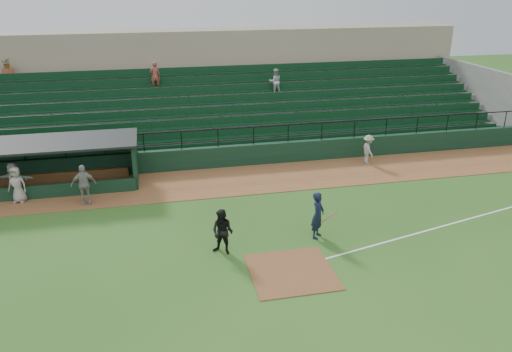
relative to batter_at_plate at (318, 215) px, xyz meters
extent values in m
plane|color=#2D5A1D|center=(-1.76, -1.31, -0.99)|extent=(90.00, 90.00, 0.00)
cube|color=brown|center=(-1.76, 6.69, -0.97)|extent=(40.00, 4.00, 0.03)
cube|color=brown|center=(-1.76, -2.31, -0.97)|extent=(3.00, 3.00, 0.03)
cube|color=white|center=(6.24, -0.11, -0.98)|extent=(17.49, 4.44, 0.01)
cube|color=black|center=(-1.76, 8.89, -0.39)|extent=(36.00, 0.35, 1.20)
cylinder|color=black|center=(-1.76, 8.89, 1.21)|extent=(36.00, 0.06, 0.06)
cube|color=slate|center=(-1.76, 13.79, 0.81)|extent=(36.00, 9.00, 3.60)
cube|color=#0D3219|center=(-1.76, 13.29, 1.26)|extent=(34.56, 8.00, 4.05)
cube|color=slate|center=(16.24, 13.84, 1.11)|extent=(0.35, 9.50, 4.20)
cube|color=gray|center=(-1.76, 20.29, 2.21)|extent=(38.00, 3.00, 6.40)
cube|color=slate|center=(-1.76, 18.29, 2.71)|extent=(36.00, 2.00, 0.20)
cylinder|color=#A55138|center=(-15.10, 18.19, 3.11)|extent=(0.70, 0.70, 0.60)
imported|color=#2D5923|center=(-15.10, 18.19, 3.74)|extent=(0.59, 0.51, 0.66)
imported|color=#BCBCBC|center=(1.93, 14.59, 2.55)|extent=(0.81, 0.63, 1.67)
imported|color=#964037|center=(-5.78, 15.59, 3.04)|extent=(0.64, 0.42, 1.76)
cube|color=black|center=(-11.51, 9.09, 0.16)|extent=(8.50, 0.20, 2.30)
cube|color=black|center=(-7.26, 7.79, 0.16)|extent=(0.20, 2.60, 2.30)
cube|color=black|center=(-11.51, 7.79, 1.37)|extent=(8.90, 3.20, 0.12)
cube|color=olive|center=(-11.51, 8.69, -0.74)|extent=(7.65, 0.40, 0.50)
cube|color=black|center=(-11.51, 6.44, -0.64)|extent=(8.50, 0.12, 0.70)
imported|color=black|center=(0.00, 0.00, 0.00)|extent=(0.81, 0.86, 1.98)
cylinder|color=olive|center=(0.40, -0.20, -0.04)|extent=(0.79, 0.34, 0.35)
imported|color=black|center=(-3.96, -0.46, -0.08)|extent=(1.12, 1.07, 1.82)
imported|color=#9F9A94|center=(5.60, 7.61, -0.13)|extent=(0.64, 1.08, 1.66)
imported|color=#9A9590|center=(-9.58, 5.35, 0.01)|extent=(1.18, 0.61, 1.93)
imported|color=#9F9995|center=(-12.65, 6.21, -0.08)|extent=(0.97, 0.76, 1.75)
imported|color=#A8A49E|center=(-12.87, 6.80, -0.06)|extent=(1.75, 0.96, 1.80)
camera|label=1|loc=(-6.32, -17.20, 8.98)|focal=35.09mm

